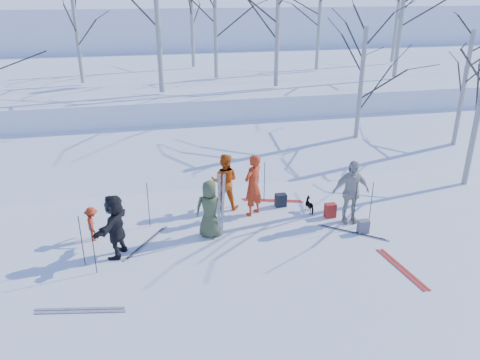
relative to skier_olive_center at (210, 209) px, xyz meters
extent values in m
plane|color=white|center=(0.98, -0.85, -0.81)|extent=(120.00, 120.00, 0.00)
cube|color=white|center=(0.98, 6.15, -0.66)|extent=(70.00, 9.49, 4.12)
cube|color=white|center=(0.98, 16.15, 0.19)|extent=(70.00, 18.00, 2.20)
cube|color=white|center=(0.98, 37.15, 1.19)|extent=(90.00, 30.00, 6.00)
imported|color=#434D2E|center=(0.00, 0.00, 0.00)|extent=(0.91, 0.73, 1.61)
imported|color=#B72D11|center=(1.46, 1.03, 0.13)|extent=(0.82, 0.77, 1.88)
imported|color=#CF510F|center=(0.72, 1.64, 0.07)|extent=(1.03, 0.92, 1.75)
imported|color=#B72D11|center=(-3.12, 0.46, -0.33)|extent=(0.44, 0.66, 0.95)
imported|color=beige|center=(4.06, -0.03, 0.13)|extent=(1.11, 0.49, 1.88)
imported|color=black|center=(-2.46, -0.48, 0.03)|extent=(1.07, 1.61, 1.66)
imported|color=black|center=(3.19, 0.78, -0.58)|extent=(0.33, 0.57, 0.45)
cube|color=silver|center=(0.22, -0.20, 0.14)|extent=(0.09, 0.16, 1.90)
cube|color=silver|center=(0.32, -0.19, 0.14)|extent=(0.14, 0.23, 1.89)
cylinder|color=black|center=(4.12, -0.26, -0.14)|extent=(0.02, 0.02, 1.34)
cylinder|color=black|center=(2.02, 1.82, -0.14)|extent=(0.02, 0.02, 1.34)
cylinder|color=black|center=(-1.61, 0.90, -0.14)|extent=(0.02, 0.02, 1.34)
cylinder|color=black|center=(-3.26, -0.79, -0.14)|extent=(0.02, 0.02, 1.34)
cylinder|color=black|center=(4.54, -0.41, -0.14)|extent=(0.02, 0.02, 1.34)
cylinder|color=black|center=(-2.95, -1.21, -0.14)|extent=(0.02, 0.02, 1.34)
cube|color=#B2221B|center=(3.65, 0.34, -0.60)|extent=(0.32, 0.22, 0.42)
cube|color=slate|center=(4.17, -0.77, -0.62)|extent=(0.30, 0.20, 0.38)
cube|color=black|center=(2.44, 1.37, -0.61)|extent=(0.34, 0.24, 0.40)
camera|label=1|loc=(-1.66, -11.23, 5.54)|focal=35.00mm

